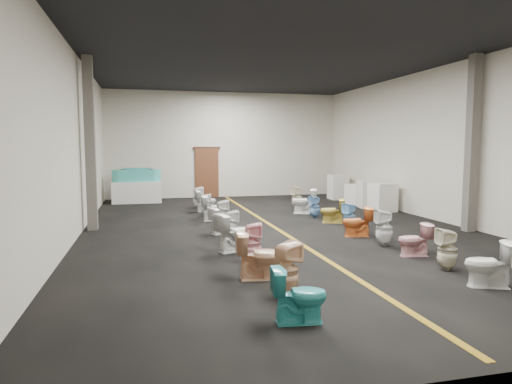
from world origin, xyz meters
TOP-DOWN VIEW (x-y plane):
  - floor at (0.00, 0.00)m, footprint 16.00×16.00m
  - ceiling at (0.00, 0.00)m, footprint 16.00×16.00m
  - wall_back at (0.00, 8.00)m, footprint 10.00×0.00m
  - wall_left at (-5.00, 0.00)m, footprint 0.00×16.00m
  - wall_right at (5.00, 0.00)m, footprint 0.00×16.00m
  - aisle_stripe at (0.00, 0.00)m, footprint 0.12×15.60m
  - back_door at (-0.80, 7.94)m, footprint 1.00×0.10m
  - door_frame at (-0.80, 7.95)m, footprint 1.15×0.08m
  - column_left at (-4.75, 1.00)m, footprint 0.25×0.25m
  - column_right at (4.75, -1.50)m, footprint 0.25×0.25m
  - display_table at (-3.70, 6.77)m, footprint 1.87×0.95m
  - bathtub at (-3.70, 6.77)m, footprint 1.86×0.69m
  - appliance_crate_a at (4.40, 2.30)m, footprint 0.79×0.79m
  - appliance_crate_b at (4.40, 3.23)m, footprint 0.81×0.81m
  - appliance_crate_c at (4.40, 4.21)m, footprint 0.84×0.84m
  - appliance_crate_d at (4.40, 5.96)m, footprint 0.73×0.73m
  - toilet_left_0 at (-1.56, -6.32)m, footprint 0.73×0.48m
  - toilet_left_1 at (-1.42, -5.35)m, footprint 0.49×0.48m
  - toilet_left_2 at (-1.57, -4.38)m, footprint 0.82×0.52m
  - toilet_left_3 at (-1.46, -3.36)m, footprint 0.41×0.40m
  - toilet_left_4 at (-1.60, -2.30)m, footprint 0.90×0.70m
  - toilet_left_5 at (-1.50, -1.35)m, footprint 0.36×0.35m
  - toilet_left_6 at (-1.52, -0.34)m, footprint 0.75×0.59m
  - toilet_left_7 at (-1.38, 0.59)m, footprint 0.37×0.36m
  - toilet_left_8 at (-1.43, 1.70)m, footprint 0.76×0.46m
  - toilet_left_9 at (-1.54, 2.71)m, footprint 0.38×0.37m
  - toilet_left_10 at (-1.42, 3.68)m, footprint 0.72×0.43m
  - toilet_left_11 at (-1.58, 4.61)m, footprint 0.41×0.41m
  - toilet_right_1 at (1.80, -5.66)m, footprint 0.82×0.66m
  - toilet_right_2 at (1.79, -4.65)m, footprint 0.39×0.39m
  - toilet_right_3 at (1.83, -3.58)m, footprint 0.70×0.47m
  - toilet_right_4 at (1.72, -2.58)m, footprint 0.43×0.42m
  - toilet_right_5 at (1.61, -1.47)m, footprint 0.78×0.56m
  - toilet_right_6 at (1.82, -0.61)m, footprint 0.43×0.43m
  - toilet_right_7 at (1.82, 0.50)m, footprint 0.79×0.64m
  - toilet_right_8 at (1.68, 1.54)m, footprint 0.37×0.36m
  - toilet_right_9 at (1.64, 2.42)m, footprint 0.91×0.70m
  - toilet_right_10 at (1.75, 3.47)m, footprint 0.47×0.46m

SIDE VIEW (x-z plane):
  - floor at x=0.00m, z-range 0.00..0.00m
  - aisle_stripe at x=0.00m, z-range 0.00..0.01m
  - toilet_right_3 at x=1.83m, z-range 0.00..0.66m
  - toilet_left_6 at x=-1.52m, z-range 0.00..0.67m
  - toilet_right_8 at x=1.68m, z-range 0.00..0.68m
  - toilet_right_7 at x=1.82m, z-range 0.00..0.70m
  - toilet_left_9 at x=-1.54m, z-range 0.00..0.70m
  - toilet_left_0 at x=-1.56m, z-range 0.00..0.70m
  - toilet_left_10 at x=-1.42m, z-range 0.00..0.71m
  - toilet_right_6 at x=1.82m, z-range 0.00..0.71m
  - toilet_right_5 at x=1.61m, z-range 0.00..0.72m
  - toilet_left_5 at x=-1.50m, z-range 0.00..0.73m
  - toilet_right_1 at x=1.80m, z-range 0.00..0.74m
  - toilet_left_7 at x=-1.38m, z-range 0.00..0.74m
  - toilet_left_11 at x=-1.58m, z-range 0.00..0.75m
  - toilet_right_2 at x=1.79m, z-range 0.00..0.76m
  - toilet_left_8 at x=-1.43m, z-range 0.00..0.76m
  - appliance_crate_c at x=4.40m, z-range 0.00..0.76m
  - toilet_left_3 at x=-1.46m, z-range 0.00..0.78m
  - toilet_left_2 at x=-1.57m, z-range 0.00..0.79m
  - toilet_left_4 at x=-1.60m, z-range 0.00..0.81m
  - toilet_right_9 at x=1.64m, z-range 0.00..0.82m
  - toilet_right_4 at x=1.72m, z-range 0.00..0.82m
  - toilet_right_10 at x=1.75m, z-range 0.00..0.82m
  - toilet_left_1 at x=-1.42m, z-range 0.00..0.82m
  - display_table at x=-3.70m, z-range 0.00..0.82m
  - appliance_crate_a at x=4.40m, z-range 0.00..0.95m
  - appliance_crate_b at x=4.40m, z-range 0.00..0.97m
  - appliance_crate_d at x=4.40m, z-range 0.00..1.01m
  - back_door at x=-0.80m, z-range 0.00..2.10m
  - bathtub at x=-3.70m, z-range 0.79..1.34m
  - door_frame at x=-0.80m, z-range 2.07..2.17m
  - wall_back at x=0.00m, z-range -2.75..7.25m
  - wall_left at x=-5.00m, z-range -5.75..10.25m
  - wall_right at x=5.00m, z-range -5.75..10.25m
  - column_left at x=-4.75m, z-range 0.00..4.50m
  - column_right at x=4.75m, z-range 0.00..4.50m
  - ceiling at x=0.00m, z-range 4.50..4.50m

